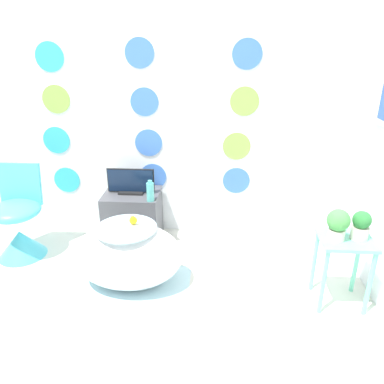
{
  "coord_description": "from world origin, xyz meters",
  "views": [
    {
      "loc": [
        0.65,
        -1.8,
        1.85
      ],
      "look_at": [
        0.48,
        0.78,
        0.77
      ],
      "focal_mm": 35.0,
      "sensor_mm": 36.0,
      "label": 1
    }
  ],
  "objects_px": {
    "vase": "(150,192)",
    "potted_plant_right": "(361,225)",
    "bathtub": "(128,255)",
    "chair": "(19,227)",
    "tv": "(131,183)",
    "potted_plant_left": "(338,223)"
  },
  "relations": [
    {
      "from": "chair",
      "to": "potted_plant_right",
      "type": "xyz_separation_m",
      "value": [
        2.75,
        -0.48,
        0.37
      ]
    },
    {
      "from": "tv",
      "to": "potted_plant_left",
      "type": "bearing_deg",
      "value": -27.14
    },
    {
      "from": "bathtub",
      "to": "chair",
      "type": "height_order",
      "value": "chair"
    },
    {
      "from": "tv",
      "to": "vase",
      "type": "height_order",
      "value": "tv"
    },
    {
      "from": "chair",
      "to": "vase",
      "type": "height_order",
      "value": "chair"
    },
    {
      "from": "chair",
      "to": "tv",
      "type": "xyz_separation_m",
      "value": [
        0.96,
        0.34,
        0.32
      ]
    },
    {
      "from": "chair",
      "to": "tv",
      "type": "bearing_deg",
      "value": 19.33
    },
    {
      "from": "bathtub",
      "to": "potted_plant_right",
      "type": "height_order",
      "value": "potted_plant_right"
    },
    {
      "from": "tv",
      "to": "potted_plant_right",
      "type": "relative_size",
      "value": 2.1
    },
    {
      "from": "tv",
      "to": "potted_plant_right",
      "type": "xyz_separation_m",
      "value": [
        1.79,
        -0.81,
        0.04
      ]
    },
    {
      "from": "vase",
      "to": "potted_plant_left",
      "type": "distance_m",
      "value": 1.57
    },
    {
      "from": "bathtub",
      "to": "potted_plant_right",
      "type": "xyz_separation_m",
      "value": [
        1.68,
        -0.11,
        0.38
      ]
    },
    {
      "from": "chair",
      "to": "potted_plant_left",
      "type": "xyz_separation_m",
      "value": [
        2.59,
        -0.5,
        0.38
      ]
    },
    {
      "from": "bathtub",
      "to": "potted_plant_right",
      "type": "bearing_deg",
      "value": -3.72
    },
    {
      "from": "potted_plant_right",
      "to": "vase",
      "type": "bearing_deg",
      "value": 157.81
    },
    {
      "from": "chair",
      "to": "tv",
      "type": "distance_m",
      "value": 1.07
    },
    {
      "from": "vase",
      "to": "potted_plant_right",
      "type": "height_order",
      "value": "potted_plant_right"
    },
    {
      "from": "tv",
      "to": "potted_plant_left",
      "type": "xyz_separation_m",
      "value": [
        1.63,
        -0.83,
        0.06
      ]
    },
    {
      "from": "chair",
      "to": "potted_plant_right",
      "type": "height_order",
      "value": "chair"
    },
    {
      "from": "bathtub",
      "to": "vase",
      "type": "height_order",
      "value": "vase"
    },
    {
      "from": "bathtub",
      "to": "tv",
      "type": "distance_m",
      "value": 0.79
    },
    {
      "from": "potted_plant_right",
      "to": "chair",
      "type": "bearing_deg",
      "value": 170.18
    }
  ]
}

